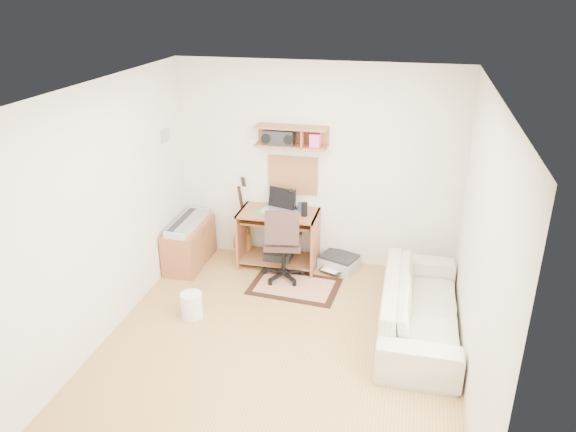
% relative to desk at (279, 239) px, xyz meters
% --- Properties ---
extents(floor, '(3.60, 4.00, 0.01)m').
position_rel_desk_xyz_m(floor, '(0.43, -1.73, -0.38)').
color(floor, '#B2854A').
rests_on(floor, ground).
extents(ceiling, '(3.60, 4.00, 0.01)m').
position_rel_desk_xyz_m(ceiling, '(0.43, -1.73, 2.23)').
color(ceiling, white).
rests_on(ceiling, ground).
extents(back_wall, '(3.60, 0.01, 2.60)m').
position_rel_desk_xyz_m(back_wall, '(0.43, 0.28, 0.93)').
color(back_wall, beige).
rests_on(back_wall, ground).
extents(left_wall, '(0.01, 4.00, 2.60)m').
position_rel_desk_xyz_m(left_wall, '(-1.37, -1.73, 0.93)').
color(left_wall, beige).
rests_on(left_wall, ground).
extents(right_wall, '(0.01, 4.00, 2.60)m').
position_rel_desk_xyz_m(right_wall, '(2.24, -1.73, 0.93)').
color(right_wall, beige).
rests_on(right_wall, ground).
extents(wall_shelf, '(0.90, 0.25, 0.26)m').
position_rel_desk_xyz_m(wall_shelf, '(0.13, 0.15, 1.32)').
color(wall_shelf, '#9F5738').
rests_on(wall_shelf, back_wall).
extents(cork_board, '(0.64, 0.03, 0.49)m').
position_rel_desk_xyz_m(cork_board, '(0.13, 0.25, 0.79)').
color(cork_board, tan).
rests_on(cork_board, back_wall).
extents(wall_photo, '(0.02, 0.20, 0.15)m').
position_rel_desk_xyz_m(wall_photo, '(-1.36, -0.23, 1.34)').
color(wall_photo, '#4C8CBF').
rests_on(wall_photo, left_wall).
extents(desk, '(1.00, 0.55, 0.75)m').
position_rel_desk_xyz_m(desk, '(0.00, 0.00, 0.00)').
color(desk, '#9F5738').
rests_on(desk, floor).
extents(laptop, '(0.47, 0.47, 0.29)m').
position_rel_desk_xyz_m(laptop, '(-0.02, -0.02, 0.52)').
color(laptop, silver).
rests_on(laptop, desk).
extents(speaker, '(0.08, 0.08, 0.18)m').
position_rel_desk_xyz_m(speaker, '(0.34, -0.05, 0.46)').
color(speaker, black).
rests_on(speaker, desk).
extents(desk_lamp, '(0.10, 0.10, 0.29)m').
position_rel_desk_xyz_m(desk_lamp, '(0.19, 0.14, 0.52)').
color(desk_lamp, black).
rests_on(desk_lamp, desk).
extents(pencil_cup, '(0.08, 0.08, 0.11)m').
position_rel_desk_xyz_m(pencil_cup, '(0.27, 0.10, 0.43)').
color(pencil_cup, '#2E458B').
rests_on(pencil_cup, desk).
extents(boombox, '(0.38, 0.17, 0.19)m').
position_rel_desk_xyz_m(boombox, '(-0.03, 0.15, 1.30)').
color(boombox, black).
rests_on(boombox, wall_shelf).
extents(rug, '(1.11, 0.79, 0.01)m').
position_rel_desk_xyz_m(rug, '(0.33, -0.52, -0.37)').
color(rug, beige).
rests_on(rug, floor).
extents(task_chair, '(0.58, 0.58, 1.00)m').
position_rel_desk_xyz_m(task_chair, '(0.14, -0.34, 0.12)').
color(task_chair, '#362420').
rests_on(task_chair, floor).
extents(cabinet, '(0.40, 0.90, 0.55)m').
position_rel_desk_xyz_m(cabinet, '(-1.15, -0.23, -0.10)').
color(cabinet, '#9F5738').
rests_on(cabinet, floor).
extents(music_keyboard, '(0.27, 0.88, 0.08)m').
position_rel_desk_xyz_m(music_keyboard, '(-1.15, -0.23, 0.21)').
color(music_keyboard, '#B2B5BA').
rests_on(music_keyboard, cabinet).
extents(guitar, '(0.34, 0.28, 1.10)m').
position_rel_desk_xyz_m(guitar, '(-0.53, 0.13, 0.17)').
color(guitar, olive).
rests_on(guitar, floor).
extents(waste_basket, '(0.31, 0.31, 0.28)m').
position_rel_desk_xyz_m(waste_basket, '(-0.64, -1.41, -0.23)').
color(waste_basket, white).
rests_on(waste_basket, floor).
extents(printer, '(0.56, 0.50, 0.17)m').
position_rel_desk_xyz_m(printer, '(0.79, 0.08, -0.29)').
color(printer, '#A5A8AA').
rests_on(printer, floor).
extents(sofa, '(0.59, 2.01, 0.79)m').
position_rel_desk_xyz_m(sofa, '(1.81, -1.12, 0.02)').
color(sofa, '#C1B799').
rests_on(sofa, floor).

